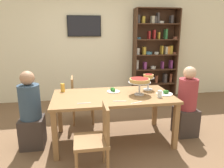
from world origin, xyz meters
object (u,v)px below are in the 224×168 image
at_px(water_glass_clear_near, 160,94).
at_px(cutlery_fork_near, 137,103).
at_px(diner_head_east, 187,106).
at_px(television, 84,26).
at_px(cutlery_fork_far, 120,101).
at_px(salad_plate_far_diner, 165,93).
at_px(chair_near_left, 97,136).
at_px(personal_pizza_stand, 148,78).
at_px(bookshelf, 155,53).
at_px(diner_head_west, 31,115).
at_px(salad_plate_near_diner, 113,91).
at_px(dining_table, 113,100).
at_px(chair_far_left, 79,97).
at_px(deep_dish_pizza_stand, 140,81).
at_px(cutlery_knife_near, 84,103).
at_px(beer_glass_amber_tall, 63,88).

xyz_separation_m(water_glass_clear_near, cutlery_fork_near, (-0.40, -0.17, -0.05)).
bearing_deg(diner_head_east, television, -54.13).
bearing_deg(water_glass_clear_near, cutlery_fork_far, -172.74).
distance_m(television, water_glass_clear_near, 2.71).
height_order(salad_plate_far_diner, water_glass_clear_near, water_glass_clear_near).
xyz_separation_m(chair_near_left, salad_plate_far_diner, (1.12, 0.67, 0.27)).
distance_m(diner_head_east, personal_pizza_stand, 0.77).
distance_m(bookshelf, diner_head_east, 2.14).
height_order(diner_head_west, chair_near_left, diner_head_west).
bearing_deg(salad_plate_near_diner, dining_table, -100.07).
relative_size(chair_far_left, salad_plate_near_diner, 4.15).
height_order(deep_dish_pizza_stand, cutlery_fork_near, deep_dish_pizza_stand).
bearing_deg(salad_plate_near_diner, cutlery_knife_near, -135.86).
distance_m(television, salad_plate_near_diner, 2.22).
xyz_separation_m(bookshelf, cutlery_fork_far, (-1.37, -2.30, -0.39)).
distance_m(salad_plate_near_diner, cutlery_fork_far, 0.46).
height_order(chair_far_left, water_glass_clear_near, chair_far_left).
bearing_deg(bookshelf, personal_pizza_stand, -113.65).
xyz_separation_m(chair_far_left, deep_dish_pizza_stand, (0.91, -0.79, 0.46)).
relative_size(salad_plate_far_diner, water_glass_clear_near, 2.43).
relative_size(chair_far_left, salad_plate_far_diner, 3.51).
distance_m(diner_head_west, deep_dish_pizza_stand, 1.68).
height_order(salad_plate_far_diner, beer_glass_amber_tall, beer_glass_amber_tall).
xyz_separation_m(television, water_glass_clear_near, (0.98, -2.32, -1.00)).
bearing_deg(salad_plate_near_diner, water_glass_clear_near, -31.55).
distance_m(dining_table, water_glass_clear_near, 0.70).
xyz_separation_m(diner_head_west, water_glass_clear_near, (1.87, -0.22, 0.30)).
bearing_deg(dining_table, chair_near_left, -113.38).
bearing_deg(personal_pizza_stand, cutlery_knife_near, -154.99).
height_order(diner_head_east, salad_plate_near_diner, diner_head_east).
distance_m(chair_far_left, salad_plate_near_diner, 0.85).
bearing_deg(bookshelf, diner_head_east, -95.58).
bearing_deg(chair_near_left, cutlery_fork_near, -57.95).
bearing_deg(chair_near_left, personal_pizza_stand, -44.66).
distance_m(salad_plate_near_diner, salad_plate_far_diner, 0.81).
xyz_separation_m(dining_table, bookshelf, (1.41, 2.01, 0.48)).
height_order(salad_plate_near_diner, beer_glass_amber_tall, beer_glass_amber_tall).
height_order(diner_head_east, chair_far_left, diner_head_east).
relative_size(diner_head_west, deep_dish_pizza_stand, 3.41).
xyz_separation_m(salad_plate_far_diner, cutlery_fork_far, (-0.75, -0.20, -0.02)).
height_order(beer_glass_amber_tall, cutlery_knife_near, beer_glass_amber_tall).
relative_size(diner_head_east, chair_far_left, 1.32).
bearing_deg(cutlery_fork_near, diner_head_west, 146.08).
height_order(deep_dish_pizza_stand, water_glass_clear_near, deep_dish_pizza_stand).
distance_m(deep_dish_pizza_stand, personal_pizza_stand, 0.32).
xyz_separation_m(dining_table, chair_near_left, (-0.32, -0.75, -0.17)).
distance_m(television, beer_glass_amber_tall, 2.08).
bearing_deg(water_glass_clear_near, bookshelf, 71.22).
relative_size(chair_far_left, cutlery_fork_far, 4.83).
bearing_deg(water_glass_clear_near, chair_near_left, -151.20).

